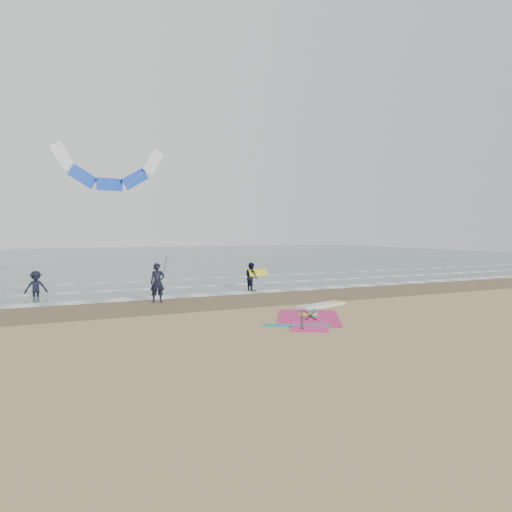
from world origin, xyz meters
name	(u,v)px	position (x,y,z in m)	size (l,w,h in m)	color
ground	(319,320)	(0.00, 0.00, 0.00)	(120.00, 120.00, 0.00)	tan
sea_water	(125,257)	(0.00, 48.00, 0.01)	(120.00, 80.00, 0.02)	#47605E
wet_sand_band	(254,299)	(0.00, 6.00, 0.00)	(120.00, 5.00, 0.01)	brown
foam_waterline	(223,288)	(0.00, 10.44, 0.03)	(120.00, 9.15, 0.02)	white
windsurf_rig	(314,314)	(0.35, 0.94, 0.04)	(5.63, 5.33, 0.14)	white
person_standing	(157,283)	(-4.65, 6.84, 0.94)	(0.68, 0.45, 1.87)	black
person_walking	(251,277)	(1.11, 8.83, 0.81)	(0.79, 0.61, 1.62)	black
person_wading	(36,281)	(-9.94, 11.13, 0.85)	(1.10, 0.63, 1.71)	black
held_pole	(164,273)	(-4.35, 6.84, 1.37)	(0.17, 0.86, 1.82)	black
carried_kiteboard	(258,273)	(1.51, 8.73, 1.03)	(1.30, 0.51, 0.39)	yellow
surf_kite	(109,172)	(-5.89, 14.04, 6.94)	(7.40, 3.17, 7.45)	white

